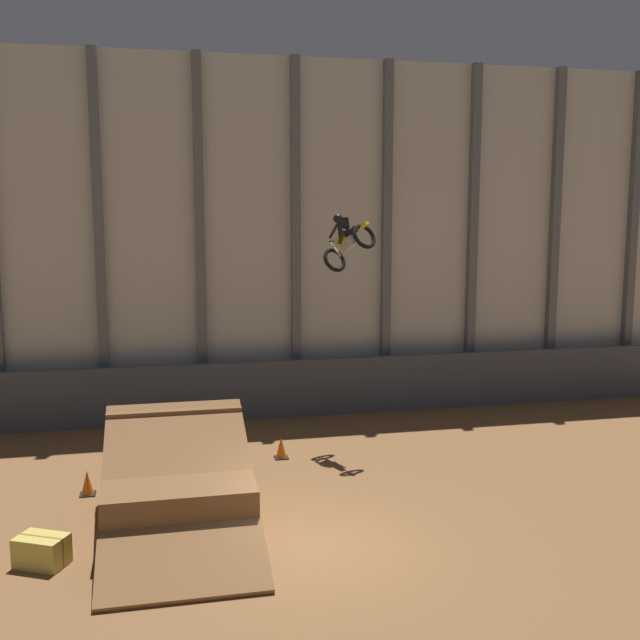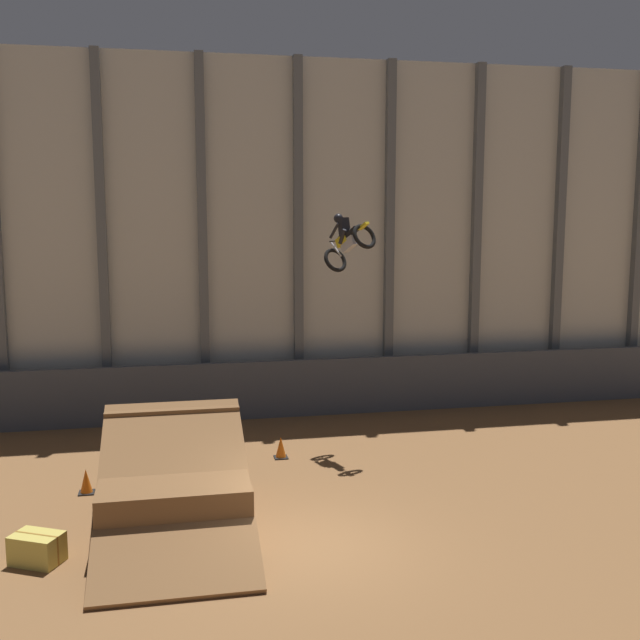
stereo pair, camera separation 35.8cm
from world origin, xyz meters
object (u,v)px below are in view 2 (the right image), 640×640
at_px(rider_bike_solo, 347,241).
at_px(traffic_cone_near_ramp, 86,482).
at_px(hay_bale_trackside, 37,549).
at_px(dirt_ramp, 175,485).
at_px(traffic_cone_arena_edge, 281,448).

relative_size(rider_bike_solo, traffic_cone_near_ramp, 3.14).
distance_m(rider_bike_solo, traffic_cone_near_ramp, 9.05).
height_order(traffic_cone_near_ramp, hay_bale_trackside, traffic_cone_near_ramp).
height_order(rider_bike_solo, traffic_cone_near_ramp, rider_bike_solo).
height_order(dirt_ramp, traffic_cone_arena_edge, dirt_ramp).
xyz_separation_m(dirt_ramp, hay_bale_trackside, (-2.54, -1.55, -0.47)).
bearing_deg(traffic_cone_near_ramp, traffic_cone_arena_edge, 18.58).
distance_m(traffic_cone_arena_edge, hay_bale_trackside, 7.35).
distance_m(dirt_ramp, traffic_cone_near_ramp, 2.82).
bearing_deg(traffic_cone_near_ramp, rider_bike_solo, 20.20).
relative_size(traffic_cone_arena_edge, hay_bale_trackside, 0.54).
xyz_separation_m(traffic_cone_arena_edge, hay_bale_trackside, (-5.33, -5.07, -0.00)).
xyz_separation_m(rider_bike_solo, traffic_cone_arena_edge, (-1.99, -0.89, -5.43)).
distance_m(dirt_ramp, traffic_cone_arena_edge, 4.52).
xyz_separation_m(traffic_cone_near_ramp, hay_bale_trackside, (-0.52, -3.45, -0.00)).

